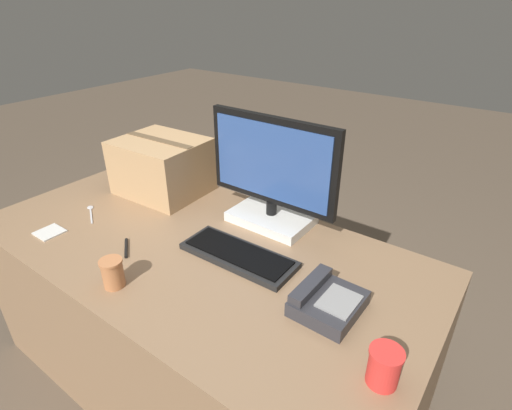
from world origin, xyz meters
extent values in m
plane|color=brown|center=(0.00, 0.00, 0.00)|extent=(12.00, 12.00, 0.00)
cube|color=#8C6B4C|center=(0.00, 0.00, 0.36)|extent=(1.80, 0.90, 0.73)
cube|color=white|center=(0.14, 0.32, 0.75)|extent=(0.33, 0.22, 0.04)
cylinder|color=black|center=(0.14, 0.32, 0.79)|extent=(0.04, 0.04, 0.06)
cube|color=black|center=(0.14, 0.32, 1.00)|extent=(0.57, 0.03, 0.36)
cube|color=#2D4C8C|center=(0.14, 0.30, 1.00)|extent=(0.52, 0.01, 0.30)
cube|color=black|center=(0.19, 0.03, 0.74)|extent=(0.44, 0.17, 0.02)
cube|color=black|center=(0.19, 0.03, 0.75)|extent=(0.40, 0.14, 0.01)
cube|color=#2D2D33|center=(0.58, -0.02, 0.75)|extent=(0.19, 0.21, 0.05)
cube|color=#2D2D33|center=(0.51, -0.01, 0.79)|extent=(0.05, 0.20, 0.03)
cube|color=gray|center=(0.61, -0.02, 0.78)|extent=(0.10, 0.13, 0.01)
cylinder|color=#BC7547|center=(-0.05, -0.33, 0.77)|extent=(0.07, 0.07, 0.09)
cylinder|color=#BC7547|center=(-0.05, -0.33, 0.82)|extent=(0.08, 0.08, 0.01)
cylinder|color=red|center=(0.80, -0.17, 0.77)|extent=(0.08, 0.08, 0.10)
cylinder|color=red|center=(0.80, -0.17, 0.83)|extent=(0.09, 0.09, 0.01)
cube|color=silver|center=(-0.52, -0.11, 0.73)|extent=(0.12, 0.08, 0.00)
ellipsoid|color=silver|center=(-0.59, -0.06, 0.73)|extent=(0.05, 0.04, 0.00)
cube|color=tan|center=(-0.45, 0.26, 0.85)|extent=(0.41, 0.35, 0.26)
cube|color=brown|center=(-0.45, 0.26, 0.99)|extent=(0.39, 0.06, 0.00)
cylinder|color=black|center=(-0.19, -0.18, 0.73)|extent=(0.10, 0.09, 0.01)
cube|color=silver|center=(-0.53, -0.28, 0.73)|extent=(0.10, 0.10, 0.01)
camera|label=1|loc=(0.95, -0.89, 1.59)|focal=28.00mm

